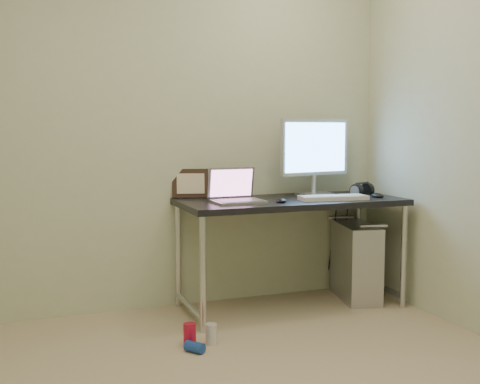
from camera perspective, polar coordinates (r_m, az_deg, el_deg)
name	(u,v)px	position (r m, az deg, el deg)	size (l,w,h in m)	color
wall_back	(142,125)	(4.07, -9.27, 6.32)	(3.50, 0.02, 2.50)	beige
desk	(291,211)	(4.09, 4.83, -1.81)	(1.51, 0.66, 0.75)	black
tower_computer	(356,261)	(4.44, 10.93, -6.47)	(0.34, 0.56, 0.58)	silver
cable_a	(333,238)	(4.60, 8.77, -4.36)	(0.01, 0.01, 0.70)	black
cable_b	(344,241)	(4.63, 9.86, -4.56)	(0.01, 0.01, 0.72)	black
can_red	(190,335)	(3.50, -4.79, -13.34)	(0.07, 0.07, 0.13)	red
can_white	(211,334)	(3.51, -2.75, -13.31)	(0.07, 0.07, 0.12)	silver
can_blue	(195,347)	(3.41, -4.31, -14.46)	(0.06, 0.06, 0.11)	#1B409D
laptop	(236,194)	(3.89, -0.42, -0.21)	(0.33, 0.27, 0.22)	silver
monitor	(315,151)	(4.31, 7.11, 3.91)	(0.57, 0.21, 0.54)	silver
keyboard	(333,198)	(4.06, 8.84, -0.54)	(0.46, 0.15, 0.03)	silver
mouse_right	(377,194)	(4.27, 12.89, -0.23)	(0.07, 0.12, 0.04)	black
mouse_left	(281,200)	(3.88, 3.89, -0.73)	(0.07, 0.10, 0.04)	black
headphones	(362,190)	(4.43, 11.50, 0.16)	(0.19, 0.11, 0.11)	black
picture_frame	(190,183)	(4.14, -4.75, 0.82)	(0.25, 0.03, 0.20)	black
webcam	(221,186)	(4.13, -1.85, 0.60)	(0.04, 0.03, 0.11)	silver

